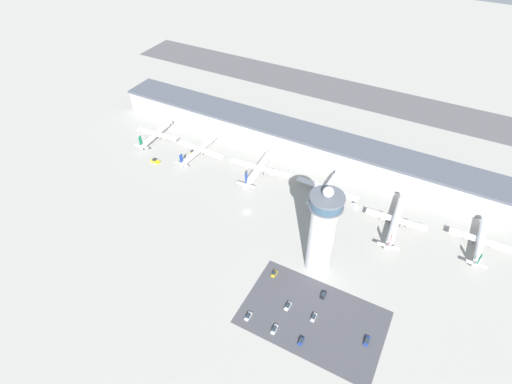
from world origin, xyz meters
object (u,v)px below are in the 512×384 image
object	(u,v)px
service_truck_baggage	(193,152)
car_grey_coupe	(301,341)
airplane_gate_alpha	(156,134)
airplane_gate_foxtrot	(480,241)
service_truck_catering	(354,203)
service_truck_fuel	(155,161)
car_navy_sedan	(288,306)
airplane_gate_charlie	(259,168)
car_silver_sedan	(323,295)
car_red_hatchback	(274,329)
car_black_suv	(314,317)
airplane_gate_delta	(326,189)
airplane_gate_bravo	(200,149)
car_white_wagon	(367,341)
airplane_gate_echo	(396,220)
car_yellow_taxi	(248,316)
car_blue_compact	(274,274)
control_tower	(322,232)

from	to	relation	value
service_truck_baggage	car_grey_coupe	world-z (taller)	service_truck_baggage
airplane_gate_alpha	airplane_gate_foxtrot	world-z (taller)	airplane_gate_alpha
airplane_gate_alpha	service_truck_catering	xyz separation A→B (m)	(147.63, 0.55, -3.19)
service_truck_fuel	car_navy_sedan	bearing A→B (deg)	-25.00
airplane_gate_charlie	car_silver_sedan	world-z (taller)	airplane_gate_charlie
car_grey_coupe	airplane_gate_alpha	bearing A→B (deg)	148.54
car_grey_coupe	car_red_hatchback	size ratio (longest dim) A/B	0.85
car_black_suv	service_truck_catering	bearing A→B (deg)	95.04
airplane_gate_delta	service_truck_fuel	size ratio (longest dim) A/B	6.09
airplane_gate_bravo	airplane_gate_charlie	distance (m)	45.93
service_truck_fuel	car_white_wagon	xyz separation A→B (m)	(162.61, -57.91, -0.36)
airplane_gate_delta	car_white_wagon	world-z (taller)	airplane_gate_delta
airplane_gate_echo	airplane_gate_bravo	bearing A→B (deg)	178.03
car_yellow_taxi	car_blue_compact	bearing A→B (deg)	90.11
airplane_gate_alpha	car_navy_sedan	world-z (taller)	airplane_gate_alpha
airplane_gate_alpha	service_truck_baggage	bearing A→B (deg)	-4.35
airplane_gate_delta	service_truck_fuel	distance (m)	115.21
service_truck_fuel	car_grey_coupe	size ratio (longest dim) A/B	1.61
airplane_gate_foxtrot	car_silver_sedan	bearing A→B (deg)	-132.06
control_tower	car_yellow_taxi	bearing A→B (deg)	-111.72
airplane_gate_alpha	car_navy_sedan	bearing A→B (deg)	-29.81
control_tower	service_truck_fuel	distance (m)	133.89
airplane_gate_delta	airplane_gate_foxtrot	world-z (taller)	airplane_gate_delta
service_truck_catering	car_blue_compact	xyz separation A→B (m)	(-19.37, -68.37, -0.29)
car_navy_sedan	airplane_gate_delta	bearing A→B (deg)	98.67
airplane_gate_foxtrot	car_black_suv	world-z (taller)	airplane_gate_foxtrot
airplane_gate_foxtrot	service_truck_baggage	size ratio (longest dim) A/B	6.53
airplane_gate_bravo	service_truck_baggage	bearing A→B (deg)	-158.48
airplane_gate_echo	car_white_wagon	bearing A→B (deg)	-85.07
airplane_gate_foxtrot	service_truck_catering	xyz separation A→B (m)	(-68.51, -0.02, -3.16)
airplane_gate_foxtrot	airplane_gate_bravo	bearing A→B (deg)	-179.58
service_truck_catering	car_red_hatchback	bearing A→B (deg)	-93.61
airplane_gate_charlie	service_truck_baggage	bearing A→B (deg)	-177.88
airplane_gate_charlie	car_silver_sedan	bearing A→B (deg)	-43.69
airplane_gate_foxtrot	car_navy_sedan	bearing A→B (deg)	-132.13
control_tower	service_truck_baggage	world-z (taller)	control_tower
service_truck_catering	airplane_gate_echo	bearing A→B (deg)	-13.16
car_red_hatchback	airplane_gate_echo	bearing A→B (deg)	70.72
service_truck_fuel	airplane_gate_echo	bearing A→B (deg)	6.44
control_tower	car_blue_compact	world-z (taller)	control_tower
car_white_wagon	car_navy_sedan	bearing A→B (deg)	-179.28
car_red_hatchback	car_white_wagon	distance (m)	40.35
service_truck_baggage	car_blue_compact	distance (m)	115.06
service_truck_fuel	car_red_hatchback	bearing A→B (deg)	-29.96
airplane_gate_alpha	car_silver_sedan	bearing A→B (deg)	-23.73
control_tower	service_truck_fuel	bearing A→B (deg)	166.81
airplane_gate_bravo	airplane_gate_delta	world-z (taller)	airplane_gate_delta
airplane_gate_charlie	car_blue_compact	world-z (taller)	airplane_gate_charlie
service_truck_catering	car_white_wagon	bearing A→B (deg)	-68.66
service_truck_baggage	car_navy_sedan	bearing A→B (deg)	-35.99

